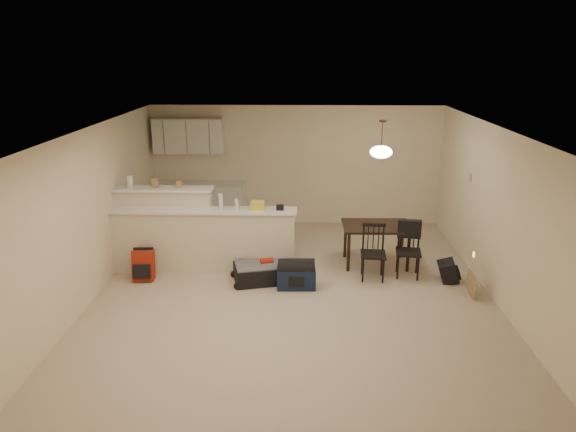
{
  "coord_description": "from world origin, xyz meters",
  "views": [
    {
      "loc": [
        0.1,
        -7.05,
        3.57
      ],
      "look_at": [
        -0.1,
        0.7,
        1.05
      ],
      "focal_mm": 32.0,
      "sensor_mm": 36.0,
      "label": 1
    }
  ],
  "objects_px": {
    "dining_table": "(377,230)",
    "navy_duffel": "(296,278)",
    "dining_chair_far": "(408,251)",
    "suitcase": "(261,273)",
    "red_backpack": "(143,265)",
    "black_daypack": "(448,271)",
    "pendant_lamp": "(381,151)",
    "dining_chair_near": "(373,253)"
  },
  "relations": [
    {
      "from": "navy_duffel",
      "to": "dining_chair_far",
      "type": "bearing_deg",
      "value": 12.65
    },
    {
      "from": "suitcase",
      "to": "black_daypack",
      "type": "bearing_deg",
      "value": -11.93
    },
    {
      "from": "dining_chair_far",
      "to": "red_backpack",
      "type": "relative_size",
      "value": 1.82
    },
    {
      "from": "pendant_lamp",
      "to": "black_daypack",
      "type": "relative_size",
      "value": 1.7
    },
    {
      "from": "pendant_lamp",
      "to": "dining_chair_near",
      "type": "xyz_separation_m",
      "value": [
        -0.13,
        -0.61,
        -1.54
      ]
    },
    {
      "from": "dining_table",
      "to": "pendant_lamp",
      "type": "xyz_separation_m",
      "value": [
        -0.0,
        -0.0,
        1.36
      ]
    },
    {
      "from": "navy_duffel",
      "to": "suitcase",
      "type": "bearing_deg",
      "value": 157.98
    },
    {
      "from": "red_backpack",
      "to": "pendant_lamp",
      "type": "bearing_deg",
      "value": 7.78
    },
    {
      "from": "dining_chair_far",
      "to": "navy_duffel",
      "type": "height_order",
      "value": "dining_chair_far"
    },
    {
      "from": "dining_chair_far",
      "to": "dining_chair_near",
      "type": "bearing_deg",
      "value": -160.96
    },
    {
      "from": "suitcase",
      "to": "red_backpack",
      "type": "xyz_separation_m",
      "value": [
        -1.9,
        0.02,
        0.11
      ]
    },
    {
      "from": "pendant_lamp",
      "to": "dining_chair_far",
      "type": "bearing_deg",
      "value": -46.94
    },
    {
      "from": "dining_chair_far",
      "to": "suitcase",
      "type": "relative_size",
      "value": 1.09
    },
    {
      "from": "dining_table",
      "to": "red_backpack",
      "type": "distance_m",
      "value": 3.93
    },
    {
      "from": "dining_table",
      "to": "suitcase",
      "type": "distance_m",
      "value": 2.13
    },
    {
      "from": "dining_chair_far",
      "to": "black_daypack",
      "type": "distance_m",
      "value": 0.71
    },
    {
      "from": "dining_chair_near",
      "to": "dining_chair_far",
      "type": "distance_m",
      "value": 0.6
    },
    {
      "from": "dining_chair_far",
      "to": "red_backpack",
      "type": "distance_m",
      "value": 4.31
    },
    {
      "from": "dining_chair_far",
      "to": "navy_duffel",
      "type": "distance_m",
      "value": 1.9
    },
    {
      "from": "suitcase",
      "to": "red_backpack",
      "type": "bearing_deg",
      "value": 165.77
    },
    {
      "from": "dining_table",
      "to": "black_daypack",
      "type": "xyz_separation_m",
      "value": [
        1.08,
        -0.65,
        -0.47
      ]
    },
    {
      "from": "navy_duffel",
      "to": "red_backpack",
      "type": "bearing_deg",
      "value": 173.06
    },
    {
      "from": "dining_table",
      "to": "dining_chair_far",
      "type": "bearing_deg",
      "value": -47.44
    },
    {
      "from": "dining_chair_far",
      "to": "suitcase",
      "type": "bearing_deg",
      "value": -165.96
    },
    {
      "from": "dining_chair_near",
      "to": "navy_duffel",
      "type": "height_order",
      "value": "dining_chair_near"
    },
    {
      "from": "pendant_lamp",
      "to": "dining_chair_far",
      "type": "distance_m",
      "value": 1.68
    },
    {
      "from": "dining_table",
      "to": "navy_duffel",
      "type": "bearing_deg",
      "value": -145.47
    },
    {
      "from": "dining_chair_near",
      "to": "suitcase",
      "type": "relative_size",
      "value": 1.09
    },
    {
      "from": "pendant_lamp",
      "to": "dining_chair_near",
      "type": "distance_m",
      "value": 1.66
    },
    {
      "from": "dining_chair_near",
      "to": "navy_duffel",
      "type": "bearing_deg",
      "value": -160.15
    },
    {
      "from": "suitcase",
      "to": "navy_duffel",
      "type": "relative_size",
      "value": 1.39
    },
    {
      "from": "navy_duffel",
      "to": "black_daypack",
      "type": "distance_m",
      "value": 2.47
    },
    {
      "from": "dining_chair_far",
      "to": "navy_duffel",
      "type": "relative_size",
      "value": 1.51
    },
    {
      "from": "red_backpack",
      "to": "black_daypack",
      "type": "height_order",
      "value": "red_backpack"
    },
    {
      "from": "black_daypack",
      "to": "navy_duffel",
      "type": "bearing_deg",
      "value": 105.47
    },
    {
      "from": "navy_duffel",
      "to": "pendant_lamp",
      "type": "bearing_deg",
      "value": 33.38
    },
    {
      "from": "dining_table",
      "to": "dining_chair_far",
      "type": "height_order",
      "value": "dining_chair_far"
    },
    {
      "from": "pendant_lamp",
      "to": "suitcase",
      "type": "relative_size",
      "value": 0.74
    },
    {
      "from": "dining_table",
      "to": "navy_duffel",
      "type": "xyz_separation_m",
      "value": [
        -1.36,
        -0.96,
        -0.47
      ]
    },
    {
      "from": "pendant_lamp",
      "to": "black_daypack",
      "type": "xyz_separation_m",
      "value": [
        1.08,
        -0.65,
        -1.83
      ]
    },
    {
      "from": "pendant_lamp",
      "to": "red_backpack",
      "type": "height_order",
      "value": "pendant_lamp"
    },
    {
      "from": "dining_table",
      "to": "black_daypack",
      "type": "bearing_deg",
      "value": -31.36
    }
  ]
}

